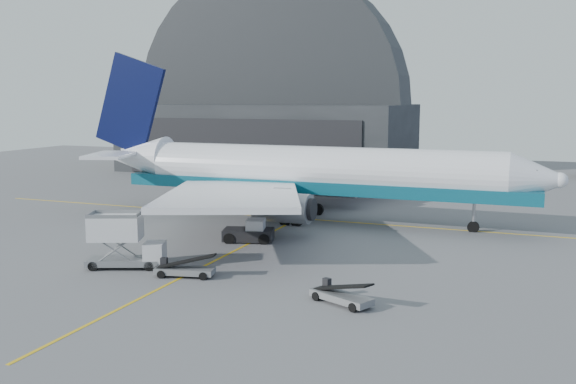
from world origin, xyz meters
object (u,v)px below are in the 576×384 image
at_px(catering_truck, 123,242).
at_px(pushback_tug, 250,233).
at_px(belt_loader_a, 184,269).
at_px(belt_loader_b, 341,295).
at_px(airliner, 302,172).

distance_m(catering_truck, pushback_tug, 13.29).
distance_m(catering_truck, belt_loader_a, 5.97).
bearing_deg(belt_loader_a, belt_loader_b, -21.18).
bearing_deg(catering_truck, pushback_tug, 44.57).
xyz_separation_m(catering_truck, belt_loader_a, (5.75, -0.51, -1.53)).
bearing_deg(belt_loader_a, catering_truck, 162.26).
relative_size(airliner, belt_loader_b, 11.55).
xyz_separation_m(catering_truck, belt_loader_b, (18.41, -2.42, -1.54)).
distance_m(catering_truck, belt_loader_b, 18.64).
distance_m(airliner, catering_truck, 24.86).
height_order(pushback_tug, belt_loader_a, pushback_tug).
xyz_separation_m(belt_loader_a, belt_loader_b, (12.67, -1.90, -0.01)).
xyz_separation_m(pushback_tug, belt_loader_b, (13.06, -14.51, -0.25)).
height_order(belt_loader_a, belt_loader_b, belt_loader_a).
height_order(catering_truck, pushback_tug, catering_truck).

